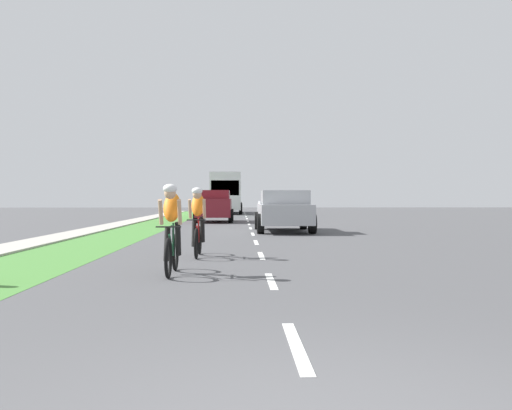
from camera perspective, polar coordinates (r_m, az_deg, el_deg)
ground_plane at (r=23.12m, az=-0.44°, el=-2.64°), size 120.00×120.00×0.00m
grass_verge at (r=23.50m, az=-12.23°, el=-2.59°), size 2.36×70.00×0.01m
sidewalk_concrete at (r=23.90m, az=-16.49°, el=-2.55°), size 1.24×70.00×0.10m
lane_markings_center at (r=27.11m, az=-0.63°, el=-2.14°), size 0.12×53.80×0.01m
cyclist_lead at (r=9.98m, az=-8.49°, el=-2.33°), size 0.42×1.72×1.58m
cyclist_trailing at (r=12.96m, az=-5.88°, el=-1.64°), size 0.42×1.72×1.58m
pickup_silver at (r=22.74m, az=2.80°, el=-0.61°), size 2.22×5.10×1.64m
suv_maroon at (r=32.20m, az=-4.22°, el=-0.02°), size 2.15×4.70×1.79m
sedan_dark_green at (r=42.56m, az=1.63°, el=-0.09°), size 1.98×4.30×1.52m
bus_white at (r=50.97m, az=-2.98°, el=1.39°), size 2.78×11.60×3.48m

